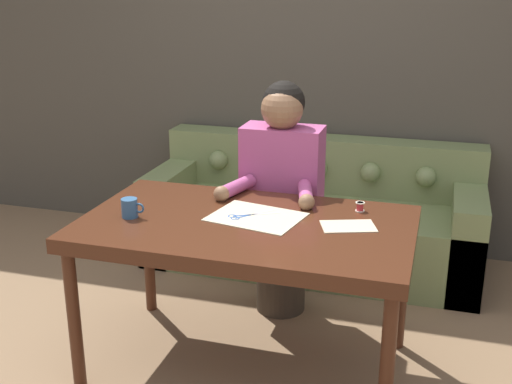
{
  "coord_description": "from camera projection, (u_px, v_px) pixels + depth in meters",
  "views": [
    {
      "loc": [
        0.91,
        -2.5,
        1.83
      ],
      "look_at": [
        0.09,
        0.26,
        0.86
      ],
      "focal_mm": 45.0,
      "sensor_mm": 36.0,
      "label": 1
    }
  ],
  "objects": [
    {
      "name": "ground_plane",
      "position": [
        223.0,
        377.0,
        3.09
      ],
      "size": [
        16.0,
        16.0,
        0.0
      ],
      "primitive_type": "plane",
      "color": "#846647"
    },
    {
      "name": "wall_back",
      "position": [
        310.0,
        60.0,
        4.35
      ],
      "size": [
        8.0,
        0.06,
        2.6
      ],
      "color": "#474238",
      "rests_on": "ground_plane"
    },
    {
      "name": "dining_table",
      "position": [
        246.0,
        236.0,
        2.97
      ],
      "size": [
        1.53,
        0.89,
        0.76
      ],
      "color": "#472314",
      "rests_on": "ground_plane"
    },
    {
      "name": "couch",
      "position": [
        313.0,
        220.0,
        4.27
      ],
      "size": [
        2.15,
        0.8,
        0.81
      ],
      "color": "olive",
      "rests_on": "ground_plane"
    },
    {
      "name": "person",
      "position": [
        282.0,
        196.0,
        3.51
      ],
      "size": [
        0.52,
        0.55,
        1.32
      ],
      "color": "#33281E",
      "rests_on": "ground_plane"
    },
    {
      "name": "pattern_paper_main",
      "position": [
        256.0,
        217.0,
        3.0
      ],
      "size": [
        0.46,
        0.39,
        0.0
      ],
      "color": "beige",
      "rests_on": "dining_table"
    },
    {
      "name": "pattern_paper_offcut",
      "position": [
        348.0,
        226.0,
        2.88
      ],
      "size": [
        0.28,
        0.22,
        0.0
      ],
      "color": "beige",
      "rests_on": "dining_table"
    },
    {
      "name": "scissors",
      "position": [
        245.0,
        216.0,
        3.01
      ],
      "size": [
        0.22,
        0.2,
        0.01
      ],
      "color": "silver",
      "rests_on": "dining_table"
    },
    {
      "name": "mug",
      "position": [
        130.0,
        208.0,
        2.99
      ],
      "size": [
        0.11,
        0.08,
        0.09
      ],
      "color": "#335B84",
      "rests_on": "dining_table"
    },
    {
      "name": "thread_spool",
      "position": [
        360.0,
        207.0,
        3.07
      ],
      "size": [
        0.04,
        0.04,
        0.05
      ],
      "color": "red",
      "rests_on": "dining_table"
    }
  ]
}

